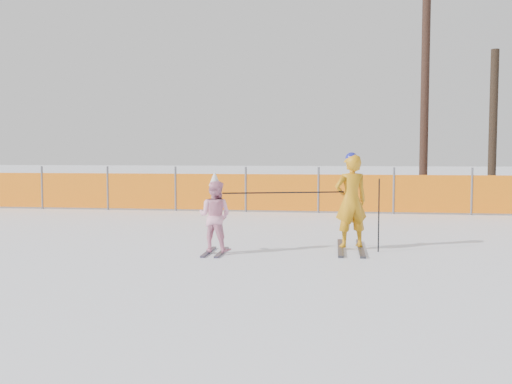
% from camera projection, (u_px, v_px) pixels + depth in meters
% --- Properties ---
extents(ground, '(120.00, 120.00, 0.00)m').
position_uv_depth(ground, '(252.00, 258.00, 8.90)').
color(ground, white).
rests_on(ground, ground).
extents(adult, '(0.67, 1.72, 1.65)m').
position_uv_depth(adult, '(351.00, 202.00, 9.65)').
color(adult, black).
rests_on(adult, ground).
extents(child, '(0.64, 0.93, 1.35)m').
position_uv_depth(child, '(215.00, 216.00, 9.30)').
color(child, black).
rests_on(child, ground).
extents(ski_poles, '(2.56, 0.63, 1.22)m').
position_uv_depth(ski_poles, '(319.00, 201.00, 9.44)').
color(ski_poles, black).
rests_on(ski_poles, ground).
extents(safety_fence, '(17.63, 0.06, 1.25)m').
position_uv_depth(safety_fence, '(201.00, 191.00, 15.93)').
color(safety_fence, '#595960').
rests_on(safety_fence, ground).
extents(tree_trunks, '(2.41, 0.61, 7.15)m').
position_uv_depth(tree_trunks, '(452.00, 105.00, 17.82)').
color(tree_trunks, '#301D15').
rests_on(tree_trunks, ground).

